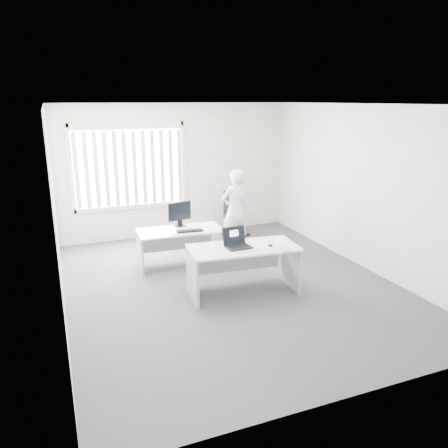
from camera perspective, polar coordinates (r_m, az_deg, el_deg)
name	(u,v)px	position (r m, az deg, el deg)	size (l,w,h in m)	color
ground	(230,284)	(7.08, 0.77, -7.89)	(6.00, 6.00, 0.00)	#404146
wall_back	(177,171)	(9.44, -6.19, 6.94)	(5.00, 0.02, 2.80)	beige
wall_front	(356,267)	(4.15, 16.90, -5.44)	(5.00, 0.02, 2.80)	beige
wall_left	(55,215)	(6.17, -21.20, 1.12)	(0.02, 6.00, 2.80)	beige
wall_right	(364,188)	(7.92, 17.84, 4.54)	(0.02, 6.00, 2.80)	beige
ceiling	(231,104)	(6.48, 0.87, 15.39)	(5.00, 6.00, 0.02)	white
window	(130,166)	(9.16, -12.23, 7.36)	(2.32, 0.06, 1.76)	silver
blinds	(130,168)	(9.11, -12.15, 7.12)	(2.20, 0.10, 1.50)	silver
desk_near	(243,260)	(6.61, 2.54, -4.69)	(1.68, 0.90, 0.74)	silver
desk_far	(180,240)	(7.72, -5.72, -2.09)	(1.50, 0.76, 0.67)	silver
office_chair	(234,223)	(9.41, 1.32, 0.18)	(0.67, 0.67, 0.98)	black
person	(235,210)	(8.46, 1.47, 1.83)	(0.58, 0.38, 1.60)	silver
laptop	(239,239)	(6.45, 1.92, -1.94)	(0.37, 0.33, 0.29)	black
paper_sheet	(263,246)	(6.61, 5.16, -2.85)	(0.31, 0.22, 0.00)	white
mouse	(270,245)	(6.61, 6.08, -2.69)	(0.06, 0.09, 0.04)	silver
booklet	(286,249)	(6.48, 8.09, -3.30)	(0.14, 0.19, 0.01)	white
keyboard	(190,231)	(7.55, -4.51, -0.91)	(0.45, 0.15, 0.02)	black
monitor	(180,214)	(7.83, -5.82, 1.29)	(0.45, 0.13, 0.45)	black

